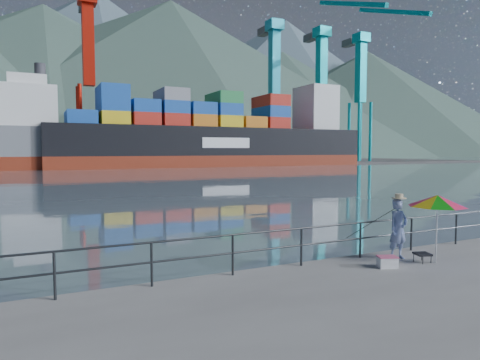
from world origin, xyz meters
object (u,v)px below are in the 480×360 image
beach_umbrella (437,201)px  cooler_bag (387,262)px  fisherman (398,229)px  container_ship (223,137)px

beach_umbrella → cooler_bag: beach_umbrella is taller
beach_umbrella → cooler_bag: (-1.53, 0.22, -1.56)m
fisherman → cooler_bag: fisherman is taller
cooler_bag → beach_umbrella: bearing=13.5°
beach_umbrella → cooler_bag: size_ratio=4.04×
beach_umbrella → container_ship: size_ratio=0.03×
container_ship → beach_umbrella: bearing=-109.2°
fisherman → container_ship: (26.34, 73.29, 4.94)m
beach_umbrella → container_ship: container_ship is taller
container_ship → fisherman: bearing=-109.8°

